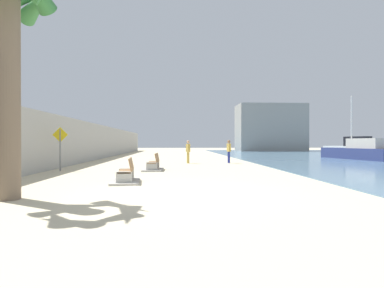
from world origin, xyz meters
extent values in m
plane|color=beige|center=(0.00, 18.00, 0.00)|extent=(120.00, 120.00, 0.00)
cube|color=#ADAAA3|center=(-7.50, 18.00, 1.64)|extent=(0.80, 64.00, 3.28)
cylinder|color=#7A6651|center=(-4.65, -0.91, 2.83)|extent=(0.64, 0.64, 5.66)
cone|color=#387A3D|center=(-4.08, -0.27, 5.80)|extent=(1.75, 1.66, 1.01)
cone|color=#387A3D|center=(-4.83, -0.10, 5.87)|extent=(1.93, 0.94, 1.14)
cube|color=#ADAAA3|center=(-1.91, 2.00, 0.25)|extent=(0.62, 0.25, 0.50)
cube|color=#ADAAA3|center=(-2.03, 3.40, 0.25)|extent=(0.62, 0.25, 0.50)
cube|color=#997047|center=(-1.97, 2.70, 0.45)|extent=(0.64, 1.64, 0.06)
cube|color=#997047|center=(-1.74, 2.72, 0.73)|extent=(0.31, 1.61, 0.50)
cube|color=#ADAAA3|center=(-1.97, 2.70, 0.04)|extent=(1.29, 2.19, 0.08)
cube|color=#ADAAA3|center=(-1.26, 7.36, 0.25)|extent=(0.60, 0.22, 0.50)
cube|color=#ADAAA3|center=(-1.22, 8.76, 0.25)|extent=(0.60, 0.22, 0.50)
cube|color=#997047|center=(-1.24, 8.06, 0.45)|extent=(0.54, 1.61, 0.06)
cube|color=#997047|center=(-1.01, 8.05, 0.73)|extent=(0.20, 1.60, 0.50)
cube|color=#ADAAA3|center=(-1.24, 8.06, 0.04)|extent=(1.15, 2.13, 0.08)
cylinder|color=gold|center=(1.05, 13.64, 0.44)|extent=(0.12, 0.12, 0.87)
cylinder|color=gold|center=(0.98, 13.75, 0.44)|extent=(0.12, 0.12, 0.87)
cube|color=gold|center=(1.02, 13.69, 1.18)|extent=(0.32, 0.37, 0.62)
sphere|color=tan|center=(1.02, 13.69, 1.64)|extent=(0.24, 0.24, 0.24)
cylinder|color=gold|center=(1.13, 13.50, 1.21)|extent=(0.09, 0.09, 0.56)
cylinder|color=gold|center=(0.90, 13.88, 1.21)|extent=(0.09, 0.09, 0.56)
cylinder|color=navy|center=(4.12, 13.80, 0.44)|extent=(0.12, 0.12, 0.89)
cylinder|color=navy|center=(4.18, 13.68, 0.44)|extent=(0.12, 0.12, 0.89)
cube|color=gold|center=(4.15, 13.74, 1.20)|extent=(0.29, 0.37, 0.63)
sphere|color=#936B4C|center=(4.15, 13.74, 1.66)|extent=(0.24, 0.24, 0.24)
cylinder|color=gold|center=(4.06, 13.94, 1.23)|extent=(0.09, 0.09, 0.56)
cylinder|color=gold|center=(4.24, 13.54, 1.23)|extent=(0.09, 0.09, 0.56)
cube|color=navy|center=(16.66, 18.00, 0.55)|extent=(2.81, 8.01, 1.01)
cube|color=beige|center=(16.87, 16.84, 1.50)|extent=(1.60, 3.59, 0.90)
cylinder|color=silver|center=(16.59, 18.39, 3.51)|extent=(0.12, 0.12, 4.90)
cube|color=white|center=(21.17, 26.52, 0.59)|extent=(3.81, 6.92, 1.10)
cube|color=black|center=(21.51, 25.57, 1.71)|extent=(2.07, 3.19, 1.15)
cylinder|color=slate|center=(-6.39, 7.84, 1.16)|extent=(0.08, 0.08, 2.33)
cube|color=yellow|center=(-6.39, 7.84, 2.03)|extent=(0.85, 0.03, 0.85)
cube|color=gray|center=(17.44, 46.00, 4.23)|extent=(12.00, 6.00, 8.46)
camera|label=1|loc=(0.01, -9.87, 1.61)|focal=29.05mm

